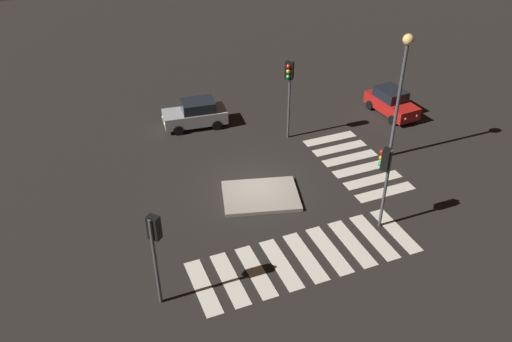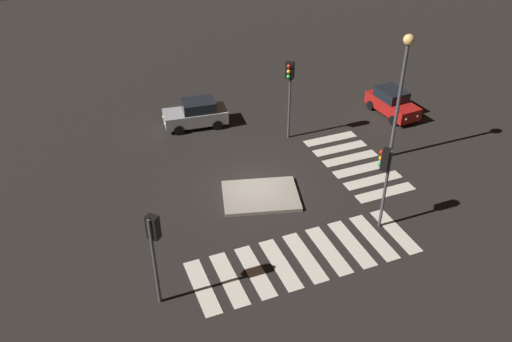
{
  "view_description": "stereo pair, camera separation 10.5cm",
  "coord_description": "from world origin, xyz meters",
  "px_view_note": "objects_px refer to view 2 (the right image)",
  "views": [
    {
      "loc": [
        -8.4,
        -20.43,
        15.79
      ],
      "look_at": [
        0.0,
        0.0,
        1.0
      ],
      "focal_mm": 37.42,
      "sensor_mm": 36.0,
      "label": 1
    },
    {
      "loc": [
        -8.31,
        -20.47,
        15.79
      ],
      "look_at": [
        0.0,
        0.0,
        1.0
      ],
      "focal_mm": 37.42,
      "sensor_mm": 36.0,
      "label": 2
    }
  ],
  "objects_px": {
    "street_lamp": "(403,75)",
    "traffic_island": "(261,196)",
    "car_red": "(392,103)",
    "traffic_light_south": "(154,239)",
    "traffic_light_north": "(290,82)",
    "car_silver": "(196,114)",
    "traffic_light_east": "(385,169)"
  },
  "relations": [
    {
      "from": "car_silver",
      "to": "traffic_light_north",
      "type": "xyz_separation_m",
      "value": [
        4.48,
        -3.46,
        2.79
      ]
    },
    {
      "from": "car_silver",
      "to": "street_lamp",
      "type": "relative_size",
      "value": 0.57
    },
    {
      "from": "car_silver",
      "to": "traffic_light_north",
      "type": "bearing_deg",
      "value": 148.73
    },
    {
      "from": "car_red",
      "to": "traffic_light_south",
      "type": "relative_size",
      "value": 0.93
    },
    {
      "from": "traffic_light_north",
      "to": "traffic_light_south",
      "type": "distance_m",
      "value": 13.64
    },
    {
      "from": "traffic_island",
      "to": "car_silver",
      "type": "xyz_separation_m",
      "value": [
        -0.8,
        8.23,
        0.72
      ]
    },
    {
      "from": "traffic_light_north",
      "to": "car_red",
      "type": "bearing_deg",
      "value": 135.01
    },
    {
      "from": "car_red",
      "to": "street_lamp",
      "type": "bearing_deg",
      "value": -38.67
    },
    {
      "from": "car_red",
      "to": "car_silver",
      "type": "bearing_deg",
      "value": -109.21
    },
    {
      "from": "traffic_light_east",
      "to": "car_red",
      "type": "bearing_deg",
      "value": -76.77
    },
    {
      "from": "traffic_light_south",
      "to": "car_red",
      "type": "bearing_deg",
      "value": -12.13
    },
    {
      "from": "car_red",
      "to": "traffic_light_north",
      "type": "relative_size",
      "value": 0.8
    },
    {
      "from": "street_lamp",
      "to": "traffic_island",
      "type": "bearing_deg",
      "value": -173.9
    },
    {
      "from": "car_red",
      "to": "car_silver",
      "type": "relative_size",
      "value": 0.96
    },
    {
      "from": "traffic_light_south",
      "to": "street_lamp",
      "type": "relative_size",
      "value": 0.59
    },
    {
      "from": "traffic_island",
      "to": "car_red",
      "type": "distance_m",
      "value": 12.16
    },
    {
      "from": "car_red",
      "to": "street_lamp",
      "type": "distance_m",
      "value": 6.5
    },
    {
      "from": "car_red",
      "to": "street_lamp",
      "type": "height_order",
      "value": "street_lamp"
    },
    {
      "from": "car_red",
      "to": "car_silver",
      "type": "height_order",
      "value": "car_silver"
    },
    {
      "from": "traffic_light_south",
      "to": "traffic_island",
      "type": "bearing_deg",
      "value": -4.29
    },
    {
      "from": "car_silver",
      "to": "street_lamp",
      "type": "height_order",
      "value": "street_lamp"
    },
    {
      "from": "street_lamp",
      "to": "car_red",
      "type": "bearing_deg",
      "value": 55.65
    },
    {
      "from": "car_silver",
      "to": "traffic_light_south",
      "type": "distance_m",
      "value": 14.17
    },
    {
      "from": "traffic_light_east",
      "to": "traffic_island",
      "type": "bearing_deg",
      "value": 6.38
    },
    {
      "from": "car_red",
      "to": "street_lamp",
      "type": "relative_size",
      "value": 0.55
    },
    {
      "from": "traffic_light_south",
      "to": "street_lamp",
      "type": "distance_m",
      "value": 15.41
    },
    {
      "from": "car_red",
      "to": "traffic_light_south",
      "type": "height_order",
      "value": "traffic_light_south"
    },
    {
      "from": "traffic_island",
      "to": "traffic_light_east",
      "type": "xyz_separation_m",
      "value": [
        4.12,
        -3.99,
        3.0
      ]
    },
    {
      "from": "car_red",
      "to": "traffic_light_north",
      "type": "distance_m",
      "value": 7.87
    },
    {
      "from": "car_red",
      "to": "traffic_light_east",
      "type": "relative_size",
      "value": 0.93
    },
    {
      "from": "car_silver",
      "to": "street_lamp",
      "type": "distance_m",
      "value": 12.25
    },
    {
      "from": "car_red",
      "to": "traffic_light_north",
      "type": "height_order",
      "value": "traffic_light_north"
    }
  ]
}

